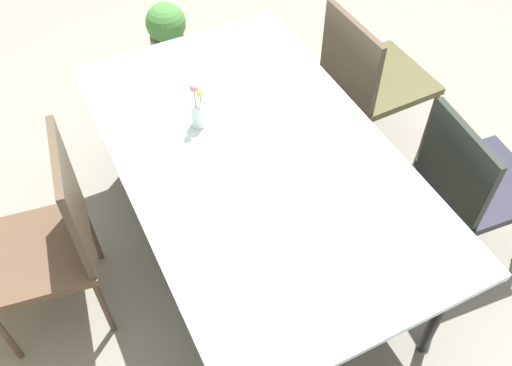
# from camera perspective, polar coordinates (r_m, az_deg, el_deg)

# --- Properties ---
(ground_plane) EXTENTS (12.00, 12.00, 0.00)m
(ground_plane) POSITION_cam_1_polar(r_m,az_deg,el_deg) (2.94, 1.59, -6.81)
(ground_plane) COLOR gray
(dining_table) EXTENTS (1.85, 1.10, 0.72)m
(dining_table) POSITION_cam_1_polar(r_m,az_deg,el_deg) (2.40, 0.00, 2.13)
(dining_table) COLOR #B2C6C1
(dining_table) RESTS_ON ground
(chair_near_right) EXTENTS (0.50, 0.50, 0.91)m
(chair_near_right) POSITION_cam_1_polar(r_m,az_deg,el_deg) (3.13, 11.45, 10.65)
(chair_near_right) COLOR #474425
(chair_near_right) RESTS_ON ground
(chair_near_left) EXTENTS (0.50, 0.50, 0.88)m
(chair_near_left) POSITION_cam_1_polar(r_m,az_deg,el_deg) (2.73, 21.14, 0.24)
(chair_near_left) COLOR #1F1F2D
(chair_near_left) RESTS_ON ground
(chair_far_side) EXTENTS (0.52, 0.52, 0.98)m
(chair_far_side) POSITION_cam_1_polar(r_m,az_deg,el_deg) (2.49, -19.94, -4.95)
(chair_far_side) COLOR brown
(chair_far_side) RESTS_ON ground
(flower_vase) EXTENTS (0.07, 0.07, 0.24)m
(flower_vase) POSITION_cam_1_polar(r_m,az_deg,el_deg) (2.46, -5.93, 7.26)
(flower_vase) COLOR silver
(flower_vase) RESTS_ON dining_table
(potted_plant) EXTENTS (0.26, 0.26, 0.47)m
(potted_plant) POSITION_cam_1_polar(r_m,az_deg,el_deg) (3.91, -8.96, 14.59)
(potted_plant) COLOR gray
(potted_plant) RESTS_ON ground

